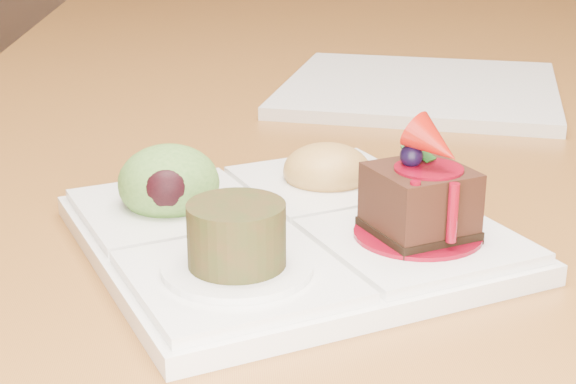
{
  "coord_description": "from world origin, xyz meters",
  "views": [
    {
      "loc": [
        -0.22,
        -0.95,
        0.96
      ],
      "look_at": [
        -0.18,
        -0.46,
        0.79
      ],
      "focal_mm": 55.0,
      "sensor_mm": 36.0,
      "label": 1
    }
  ],
  "objects": [
    {
      "name": "second_plate",
      "position": [
        -0.02,
        -0.08,
        0.76
      ],
      "size": [
        0.34,
        0.34,
        0.01
      ],
      "primitive_type": "cube",
      "rotation": [
        0.0,
        0.0,
        -0.3
      ],
      "color": "white",
      "rests_on": "dining_table"
    },
    {
      "name": "dining_table",
      "position": [
        0.0,
        0.0,
        0.68
      ],
      "size": [
        1.0,
        1.8,
        0.75
      ],
      "color": "brown",
      "rests_on": "ground"
    },
    {
      "name": "sampler_plate",
      "position": [
        -0.18,
        -0.46,
        0.77
      ],
      "size": [
        0.3,
        0.3,
        0.09
      ],
      "rotation": [
        0.0,
        0.0,
        0.38
      ],
      "color": "white",
      "rests_on": "dining_table"
    }
  ]
}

